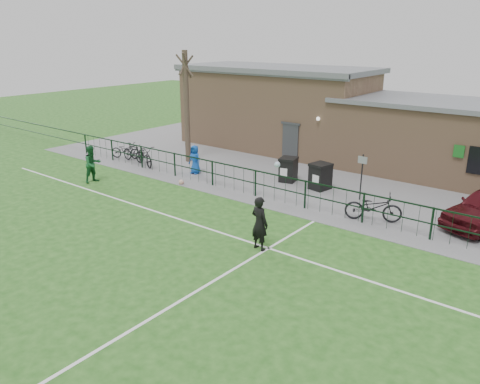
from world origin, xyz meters
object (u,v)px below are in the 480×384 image
Objects in this scene: bare_tree at (187,108)px; bicycle_e at (373,207)px; bicycle_a at (126,150)px; bicycle_b at (133,152)px; outfield_player at (93,164)px; ball_ground at (181,182)px; wheelie_bin_right at (320,177)px; sign_post at (361,177)px; spectator_child at (195,159)px; bicycle_c at (145,155)px; wheelie_bin_left at (288,170)px.

bicycle_e is at bearing -10.08° from bare_tree.
bicycle_b reaches higher than bicycle_a.
outfield_player is at bearing -171.08° from bicycle_a.
ball_ground is (5.98, -1.54, -0.37)m from bicycle_a.
bare_tree is at bearing -168.03° from wheelie_bin_right.
sign_post is 8.46m from spectator_child.
bare_tree reaches higher than spectator_child.
wheelie_bin_right is 2.12m from sign_post.
ball_ground is (3.94, -1.21, -0.45)m from bicycle_c.
bicycle_b is 0.97× the size of outfield_player.
bare_tree is 12.16m from bicycle_e.
wheelie_bin_left is at bearing -101.18° from bicycle_a.
wheelie_bin_left is 9.37m from outfield_player.
bicycle_a is at bearing 79.06° from bicycle_b.
outfield_player reaches higher than ball_ground.
sign_post is 1.16× the size of bicycle_b.
bicycle_b is at bearing -139.94° from bare_tree.
wheelie_bin_right is (1.81, -0.14, 0.02)m from wheelie_bin_left.
bicycle_e is at bearing -67.10° from bicycle_c.
sign_post is (3.88, -0.37, 0.46)m from wheelie_bin_left.
wheelie_bin_right is (8.26, 0.10, -2.42)m from bare_tree.
spectator_child reaches higher than wheelie_bin_left.
wheelie_bin_right is at bearing -17.38° from wheelie_bin_left.
ball_ground is (-9.00, -1.22, -0.45)m from bicycle_e.
bicycle_c is (2.04, -0.32, 0.09)m from bicycle_a.
wheelie_bin_right is 0.65× the size of bicycle_b.
bare_tree is at bearing 56.98° from bicycle_e.
wheelie_bin_left is 1.82m from wheelie_bin_right.
wheelie_bin_right is at bearing 34.80° from bicycle_e.
wheelie_bin_right is 0.63× the size of bicycle_a.
bare_tree reaches higher than sign_post.
wheelie_bin_right is at bearing 173.48° from sign_post.
bicycle_e reaches higher than wheelie_bin_left.
spectator_child is at bearing -170.29° from sign_post.
bare_tree is 2.84× the size of bicycle_c.
bicycle_b is at bearing 106.54° from bicycle_c.
bicycle_a is (-13.58, -1.63, -0.53)m from sign_post.
bare_tree is 2.85× the size of bicycle_e.
bicycle_c is 4.15m from ball_ground.
outfield_player reaches higher than bicycle_c.
ball_ground is at bearing -137.15° from wheelie_bin_right.
bare_tree is at bearing -84.39° from bicycle_a.
wheelie_bin_right is 0.53× the size of bicycle_e.
wheelie_bin_left is 0.61× the size of outfield_player.
sign_post is at bearing -0.74° from bare_tree.
bicycle_c is at bearing -121.86° from bicycle_a.
outfield_player is (1.45, -3.63, 0.35)m from bicycle_b.
ball_ground is (-3.72, -3.54, -0.44)m from wheelie_bin_left.
sign_post is at bearing -18.53° from wheelie_bin_left.
bicycle_a is at bearing 65.82° from bicycle_e.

